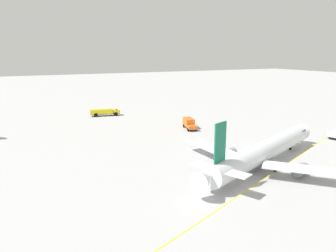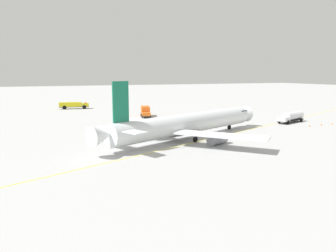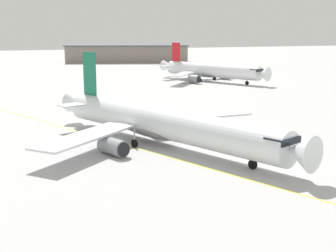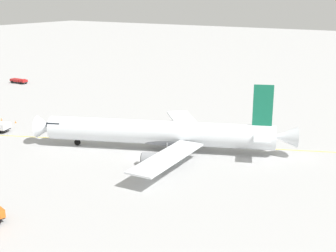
{
  "view_description": "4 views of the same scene",
  "coord_description": "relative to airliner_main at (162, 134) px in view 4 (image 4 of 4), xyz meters",
  "views": [
    {
      "loc": [
        -53.55,
        46.32,
        22.95
      ],
      "look_at": [
        13.94,
        12.62,
        5.86
      ],
      "focal_mm": 35.0,
      "sensor_mm": 36.0,
      "label": 1
    },
    {
      "loc": [
        -63.84,
        29.57,
        13.18
      ],
      "look_at": [
        -1.24,
        2.98,
        2.21
      ],
      "focal_mm": 34.97,
      "sensor_mm": 36.0,
      "label": 2
    },
    {
      "loc": [
        -26.02,
        -57.89,
        15.52
      ],
      "look_at": [
        -3.04,
        2.94,
        2.01
      ],
      "focal_mm": 50.29,
      "sensor_mm": 36.0,
      "label": 3
    },
    {
      "loc": [
        58.37,
        41.32,
        25.83
      ],
      "look_at": [
        -7.85,
        -0.18,
        3.51
      ],
      "focal_mm": 49.39,
      "sensor_mm": 36.0,
      "label": 4
    }
  ],
  "objects": [
    {
      "name": "taxiway_centreline",
      "position": [
        -2.58,
        -2.85,
        -2.92
      ],
      "size": [
        74.55,
        176.7,
        0.01
      ],
      "rotation": [
        0.0,
        0.0,
        5.11
      ],
      "color": "yellow",
      "rests_on": "ground_plane"
    },
    {
      "name": "safety_cone_near",
      "position": [
        1.77,
        -35.25,
        -2.65
      ],
      "size": [
        0.36,
        0.36,
        0.55
      ],
      "color": "orange",
      "rests_on": "ground_plane"
    },
    {
      "name": "ops_pickup_truck",
      "position": [
        -29.11,
        -70.2,
        -2.12
      ],
      "size": [
        2.38,
        5.65,
        1.41
      ],
      "rotation": [
        0.0,
        0.0,
        1.61
      ],
      "color": "#232326",
      "rests_on": "ground_plane"
    },
    {
      "name": "safety_cone_mid",
      "position": [
        1.95,
        -39.45,
        -2.65
      ],
      "size": [
        0.36,
        0.36,
        0.55
      ],
      "color": "orange",
      "rests_on": "ground_plane"
    },
    {
      "name": "airliner_main",
      "position": [
        0.0,
        0.0,
        0.0
      ],
      "size": [
        34.83,
        43.08,
        11.93
      ],
      "rotation": [
        0.0,
        0.0,
        5.11
      ],
      "color": "silver",
      "rests_on": "ground_plane"
    },
    {
      "name": "ground_plane",
      "position": [
        5.02,
        -0.43,
        -2.93
      ],
      "size": [
        600.0,
        600.0,
        0.0
      ],
      "primitive_type": "plane",
      "color": "#B2B2B2"
    }
  ]
}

